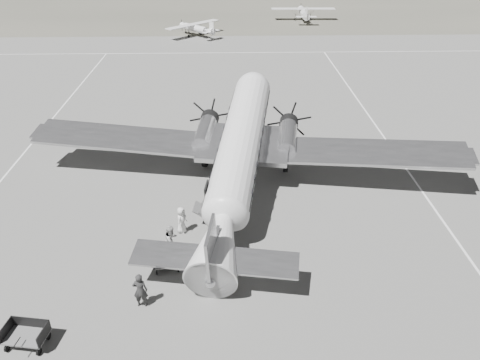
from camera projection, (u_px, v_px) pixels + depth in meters
name	position (u px, v px, depth m)	size (l,w,h in m)	color
ground	(252.00, 217.00, 29.82)	(260.00, 260.00, 0.00)	slate
taxi_line_right	(438.00, 214.00, 30.11)	(0.15, 80.00, 0.01)	white
taxi_line_left	(26.00, 151.00, 38.05)	(0.15, 60.00, 0.01)	white
taxi_line_horizon	(238.00, 53.00, 64.46)	(90.00, 0.15, 0.01)	white
dc3_airliner	(239.00, 155.00, 30.88)	(31.25, 21.68, 5.95)	silver
light_plane_left	(195.00, 29.00, 72.45)	(9.99, 8.11, 2.07)	silver
light_plane_right	(303.00, 14.00, 82.70)	(11.31, 9.17, 2.35)	silver
baggage_cart_near	(167.00, 263.00, 25.31)	(1.51, 1.06, 0.85)	#5E5E5E
baggage_cart_far	(26.00, 336.00, 20.78)	(1.95, 1.38, 1.10)	#5E5E5E
ground_crew	(140.00, 290.00, 22.67)	(0.72, 0.47, 1.97)	#292929
ramp_agent	(172.00, 241.00, 26.06)	(0.96, 0.75, 1.98)	#ABAAA8
passenger	(182.00, 220.00, 28.05)	(0.84, 0.55, 1.73)	silver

